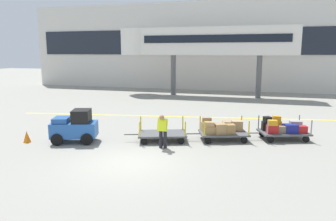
{
  "coord_description": "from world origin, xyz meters",
  "views": [
    {
      "loc": [
        4.77,
        -10.92,
        4.27
      ],
      "look_at": [
        0.3,
        4.47,
        1.32
      ],
      "focal_mm": 34.06,
      "sensor_mm": 36.0,
      "label": 1
    }
  ],
  "objects": [
    {
      "name": "terminal_building",
      "position": [
        0.0,
        25.98,
        4.89
      ],
      "size": [
        45.93,
        2.51,
        9.78
      ],
      "color": "beige",
      "rests_on": "ground_plane"
    },
    {
      "name": "baggage_cart_middle",
      "position": [
        3.02,
        4.36,
        0.55
      ],
      "size": [
        3.07,
        2.07,
        1.1
      ],
      "color": "#4C4C4F",
      "rests_on": "ground_plane"
    },
    {
      "name": "baggage_tug",
      "position": [
        -3.62,
        2.03,
        0.75
      ],
      "size": [
        2.34,
        1.78,
        1.58
      ],
      "color": "#2659A5",
      "rests_on": "ground_plane"
    },
    {
      "name": "baggage_handler",
      "position": [
        0.7,
        2.23,
        0.87
      ],
      "size": [
        0.43,
        0.45,
        1.56
      ],
      "color": "black",
      "rests_on": "ground_plane"
    },
    {
      "name": "jet_bridge",
      "position": [
        -1.23,
        19.99,
        5.21
      ],
      "size": [
        17.13,
        3.0,
        6.56
      ],
      "color": "silver",
      "rests_on": "ground_plane"
    },
    {
      "name": "baggage_cart_tail",
      "position": [
        5.94,
        5.34,
        0.55
      ],
      "size": [
        3.07,
        2.07,
        1.13
      ],
      "color": "#4C4C4F",
      "rests_on": "ground_plane"
    },
    {
      "name": "apron_lead_line",
      "position": [
        -0.53,
        9.29,
        0.0
      ],
      "size": [
        21.15,
        3.76,
        0.01
      ],
      "primitive_type": "cube",
      "rotation": [
        0.0,
        0.0,
        0.17
      ],
      "color": "yellow",
      "rests_on": "ground_plane"
    },
    {
      "name": "safety_cone_near",
      "position": [
        -5.83,
        1.35,
        0.28
      ],
      "size": [
        0.36,
        0.36,
        0.55
      ],
      "primitive_type": "cone",
      "color": "orange",
      "rests_on": "ground_plane"
    },
    {
      "name": "baggage_cart_lead",
      "position": [
        0.31,
        3.39,
        0.35
      ],
      "size": [
        3.07,
        2.07,
        1.1
      ],
      "color": "#4C4C4F",
      "rests_on": "ground_plane"
    },
    {
      "name": "ground_plane",
      "position": [
        0.0,
        0.0,
        0.0
      ],
      "size": [
        120.0,
        120.0,
        0.0
      ],
      "primitive_type": "plane",
      "color": "gray"
    }
  ]
}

